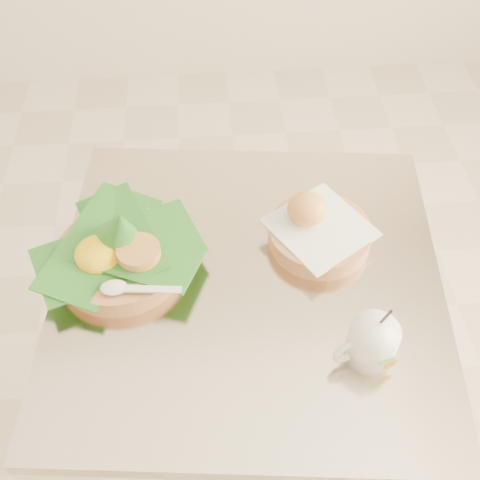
{
  "coord_description": "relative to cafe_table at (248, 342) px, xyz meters",
  "views": [
    {
      "loc": [
        0.11,
        -0.6,
        1.63
      ],
      "look_at": [
        0.16,
        0.09,
        0.82
      ],
      "focal_mm": 45.0,
      "sensor_mm": 36.0,
      "label": 1
    }
  ],
  "objects": [
    {
      "name": "floor",
      "position": [
        -0.17,
        -0.05,
        -0.53
      ],
      "size": [
        3.6,
        3.6,
        0.0
      ],
      "primitive_type": "plane",
      "color": "beige",
      "rests_on": "ground"
    },
    {
      "name": "coffee_mug",
      "position": [
        0.18,
        -0.17,
        0.26
      ],
      "size": [
        0.11,
        0.09,
        0.14
      ],
      "rotation": [
        0.0,
        0.0,
        0.33
      ],
      "color": "white",
      "rests_on": "cafe_table"
    },
    {
      "name": "bread_basket",
      "position": [
        0.14,
        0.08,
        0.25
      ],
      "size": [
        0.23,
        0.23,
        0.1
      ],
      "rotation": [
        0.0,
        0.0,
        -0.21
      ],
      "color": "tan",
      "rests_on": "cafe_table"
    },
    {
      "name": "rice_basket",
      "position": [
        -0.23,
        0.05,
        0.26
      ],
      "size": [
        0.29,
        0.29,
        0.15
      ],
      "rotation": [
        0.0,
        0.0,
        0.2
      ],
      "color": "tan",
      "rests_on": "cafe_table"
    },
    {
      "name": "cafe_table",
      "position": [
        0.0,
        0.0,
        0.0
      ],
      "size": [
        0.77,
        0.77,
        0.75
      ],
      "rotation": [
        0.0,
        0.0,
        -0.11
      ],
      "color": "gray",
      "rests_on": "floor"
    }
  ]
}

